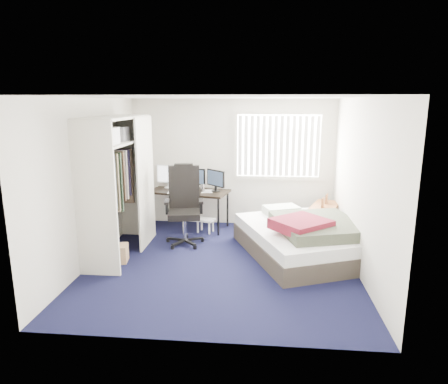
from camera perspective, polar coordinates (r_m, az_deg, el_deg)
ground at (r=6.28m, az=-0.31°, el=-10.06°), size 4.20×4.20×0.00m
room_shell at (r=5.86m, az=-0.33°, el=3.66°), size 4.20×4.20×4.20m
window_assembly at (r=7.85m, az=7.77°, el=6.54°), size 1.72×0.09×1.32m
closet at (r=6.52m, az=-14.87°, el=2.76°), size 0.64×1.84×2.22m
desk at (r=7.82m, az=-4.93°, el=0.46°), size 1.63×1.00×1.21m
office_chair at (r=7.03m, az=-5.67°, el=-3.02°), size 0.75×0.75×1.38m
footstool at (r=7.63m, az=-2.68°, el=-4.29°), size 0.38×0.34×0.26m
nightstand at (r=7.53m, az=14.18°, el=-2.33°), size 0.71×0.96×0.77m
bed at (r=6.62m, az=11.22°, el=-6.36°), size 2.30×2.60×0.71m
pine_box at (r=6.49m, az=-15.24°, el=-8.47°), size 0.40×0.33×0.27m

